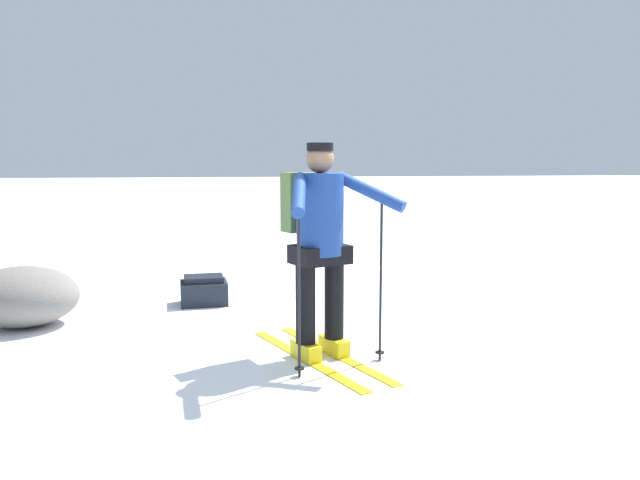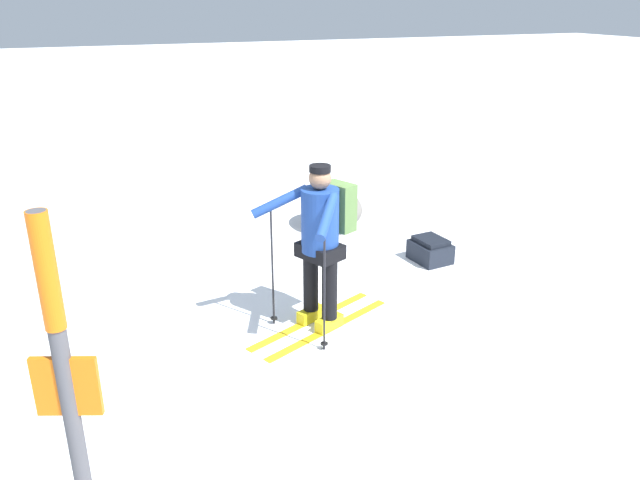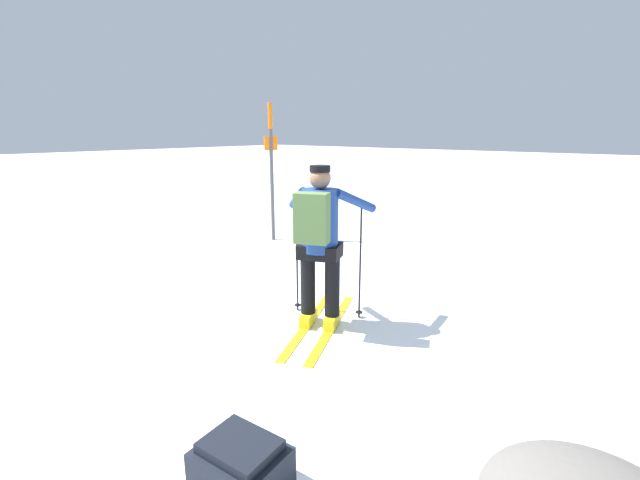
{
  "view_description": "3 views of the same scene",
  "coord_description": "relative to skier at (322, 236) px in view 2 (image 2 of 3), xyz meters",
  "views": [
    {
      "loc": [
        -1.29,
        -4.91,
        1.53
      ],
      "look_at": [
        -0.69,
        -0.33,
        0.91
      ],
      "focal_mm": 35.0,
      "sensor_mm": 36.0,
      "label": 1
    },
    {
      "loc": [
        4.35,
        -2.4,
        3.04
      ],
      "look_at": [
        -0.69,
        -0.33,
        0.91
      ],
      "focal_mm": 35.0,
      "sensor_mm": 36.0,
      "label": 2
    },
    {
      "loc": [
        -3.26,
        2.77,
        1.94
      ],
      "look_at": [
        -0.69,
        -0.33,
        0.91
      ],
      "focal_mm": 24.0,
      "sensor_mm": 36.0,
      "label": 3
    }
  ],
  "objects": [
    {
      "name": "ground_plane",
      "position": [
        0.7,
        0.31,
        -0.94
      ],
      "size": [
        80.0,
        80.0,
        0.0
      ],
      "primitive_type": "plane",
      "color": "white"
    },
    {
      "name": "skier",
      "position": [
        0.0,
        0.0,
        0.0
      ],
      "size": [
        1.1,
        1.63,
        1.63
      ],
      "color": "gold",
      "rests_on": "ground_plane"
    },
    {
      "name": "dropped_backpack",
      "position": [
        -0.96,
        1.84,
        -0.8
      ],
      "size": [
        0.51,
        0.43,
        0.3
      ],
      "color": "black",
      "rests_on": "ground_plane"
    },
    {
      "name": "trail_marker",
      "position": [
        2.93,
        -2.21,
        0.48
      ],
      "size": [
        0.11,
        0.23,
        2.4
      ],
      "color": "#4C4C51",
      "rests_on": "ground_plane"
    },
    {
      "name": "rock_boulder",
      "position": [
        -2.54,
        1.2,
        -0.67
      ],
      "size": [
        0.99,
        0.84,
        0.54
      ],
      "primitive_type": "ellipsoid",
      "color": "slate",
      "rests_on": "ground_plane"
    }
  ]
}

